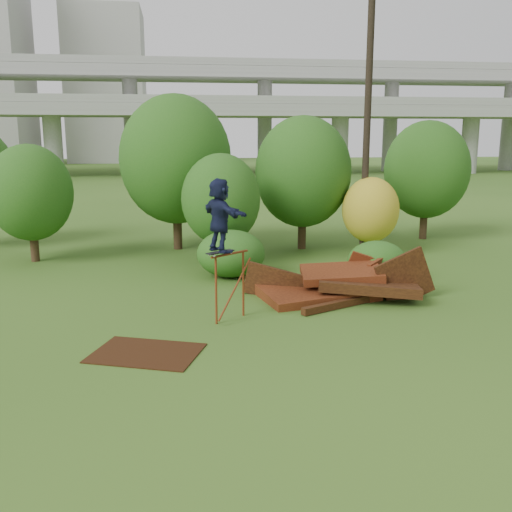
{
  "coord_description": "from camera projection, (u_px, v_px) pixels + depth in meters",
  "views": [
    {
      "loc": [
        -2.88,
        -13.51,
        4.89
      ],
      "look_at": [
        -0.8,
        2.0,
        1.6
      ],
      "focal_mm": 40.0,
      "sensor_mm": 36.0,
      "label": 1
    }
  ],
  "objects": [
    {
      "name": "skater",
      "position": [
        220.0,
        215.0,
        14.68
      ],
      "size": [
        1.34,
        1.83,
        1.91
      ],
      "primitive_type": "imported",
      "rotation": [
        0.0,
        0.0,
        2.07
      ],
      "color": "#161B39",
      "rests_on": "skateboard"
    },
    {
      "name": "scrap_pile",
      "position": [
        339.0,
        286.0,
        17.59
      ],
      "size": [
        5.86,
        3.23,
        1.99
      ],
      "color": "#3E170B",
      "rests_on": "ground"
    },
    {
      "name": "freeway_overpass",
      "position": [
        199.0,
        93.0,
        73.38
      ],
      "size": [
        160.0,
        15.0,
        13.7
      ],
      "color": "gray",
      "rests_on": "ground"
    },
    {
      "name": "ground",
      "position": [
        298.0,
        333.0,
        14.48
      ],
      "size": [
        240.0,
        240.0,
        0.0
      ],
      "primitive_type": "plane",
      "color": "#2D5116",
      "rests_on": "ground"
    },
    {
      "name": "tree_5",
      "position": [
        427.0,
        170.0,
        27.13
      ],
      "size": [
        4.02,
        4.02,
        5.65
      ],
      "color": "black",
      "rests_on": "ground"
    },
    {
      "name": "skateboard",
      "position": [
        220.0,
        252.0,
        14.88
      ],
      "size": [
        0.79,
        0.69,
        0.09
      ],
      "rotation": [
        0.0,
        0.0,
        0.67
      ],
      "color": "black",
      "rests_on": "grind_rail"
    },
    {
      "name": "tree_1",
      "position": [
        176.0,
        160.0,
        24.48
      ],
      "size": [
        4.8,
        4.8,
        6.68
      ],
      "color": "black",
      "rests_on": "ground"
    },
    {
      "name": "tree_0",
      "position": [
        30.0,
        193.0,
        22.23
      ],
      "size": [
        3.28,
        3.28,
        4.63
      ],
      "color": "black",
      "rests_on": "ground"
    },
    {
      "name": "utility_pole",
      "position": [
        367.0,
        117.0,
        22.94
      ],
      "size": [
        1.4,
        0.28,
        11.17
      ],
      "color": "black",
      "rests_on": "ground"
    },
    {
      "name": "flat_plate",
      "position": [
        146.0,
        353.0,
        13.09
      ],
      "size": [
        2.84,
        2.43,
        0.03
      ],
      "primitive_type": "cube",
      "rotation": [
        0.0,
        0.0,
        -0.35
      ],
      "color": "black",
      "rests_on": "ground"
    },
    {
      "name": "shrub_left",
      "position": [
        231.0,
        254.0,
        20.12
      ],
      "size": [
        2.42,
        2.23,
        1.67
      ],
      "primitive_type": "ellipsoid",
      "color": "#164A13",
      "rests_on": "ground"
    },
    {
      "name": "shrub_right",
      "position": [
        377.0,
        262.0,
        19.32
      ],
      "size": [
        2.03,
        1.86,
        1.44
      ],
      "primitive_type": "ellipsoid",
      "color": "#164A13",
      "rests_on": "ground"
    },
    {
      "name": "building_right",
      "position": [
        107.0,
        88.0,
        108.45
      ],
      "size": [
        14.0,
        14.0,
        28.0
      ],
      "primitive_type": "cube",
      "color": "#9E9E99",
      "rests_on": "ground"
    },
    {
      "name": "grind_rail",
      "position": [
        230.0,
        278.0,
        15.28
      ],
      "size": [
        1.06,
        0.86,
        1.86
      ],
      "color": "maroon",
      "rests_on": "ground"
    },
    {
      "name": "tree_2",
      "position": [
        221.0,
        199.0,
        21.83
      ],
      "size": [
        3.04,
        3.04,
        4.28
      ],
      "color": "black",
      "rests_on": "ground"
    },
    {
      "name": "tree_4",
      "position": [
        371.0,
        210.0,
        23.65
      ],
      "size": [
        2.36,
        2.36,
        3.26
      ],
      "color": "black",
      "rests_on": "ground"
    },
    {
      "name": "tree_3",
      "position": [
        303.0,
        172.0,
        24.64
      ],
      "size": [
        4.17,
        4.17,
        5.79
      ],
      "color": "black",
      "rests_on": "ground"
    }
  ]
}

